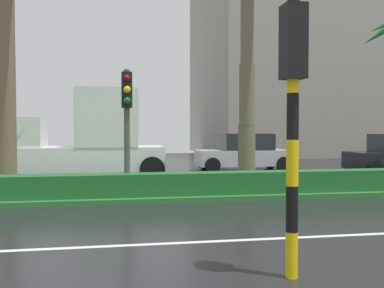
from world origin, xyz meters
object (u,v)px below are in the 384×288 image
(traffic_signal_foreground, at_px, (292,87))
(car_in_traffic_third, at_px, (244,153))
(traffic_signal_median_right, at_px, (127,109))
(box_truck_lead, at_px, (81,139))

(traffic_signal_foreground, bearing_deg, car_in_traffic_third, -104.59)
(traffic_signal_median_right, xyz_separation_m, car_in_traffic_third, (5.70, 7.90, -1.67))
(traffic_signal_foreground, distance_m, box_truck_lead, 12.80)
(box_truck_lead, bearing_deg, car_in_traffic_third, -161.18)
(box_truck_lead, relative_size, car_in_traffic_third, 1.49)
(traffic_signal_median_right, bearing_deg, traffic_signal_foreground, -74.89)
(traffic_signal_median_right, height_order, box_truck_lead, traffic_signal_median_right)
(traffic_signal_foreground, height_order, car_in_traffic_third, traffic_signal_foreground)
(traffic_signal_median_right, height_order, traffic_signal_foreground, traffic_signal_foreground)
(box_truck_lead, bearing_deg, traffic_signal_foreground, 105.42)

